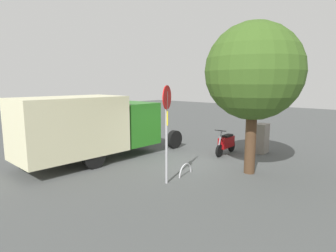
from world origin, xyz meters
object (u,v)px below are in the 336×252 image
street_tree (254,72)px  utility_cabinet (261,138)px  bike_rack_hoop (185,175)px  motorcycle (226,143)px  stop_sign (167,119)px  box_truck_near (93,125)px

street_tree → utility_cabinet: bearing=-163.6°
utility_cabinet → bike_rack_hoop: 5.00m
motorcycle → bike_rack_hoop: size_ratio=2.13×
stop_sign → bike_rack_hoop: 2.38m
motorcycle → bike_rack_hoop: motorcycle is taller
motorcycle → bike_rack_hoop: 3.66m
box_truck_near → street_tree: street_tree is taller
motorcycle → stop_sign: 4.96m
utility_cabinet → bike_rack_hoop: utility_cabinet is taller
motorcycle → street_tree: bearing=43.6°
motorcycle → street_tree: 4.16m
stop_sign → motorcycle: bearing=-173.9°
box_truck_near → street_tree: (-2.82, 5.65, 2.09)m
motorcycle → stop_sign: stop_sign is taller
bike_rack_hoop → stop_sign: bearing=3.3°
motorcycle → street_tree: size_ratio=0.34×
motorcycle → box_truck_near: bearing=-41.6°
stop_sign → street_tree: size_ratio=0.60×
box_truck_near → motorcycle: size_ratio=4.20×
utility_cabinet → motorcycle: bearing=-40.1°
stop_sign → box_truck_near: bearing=-89.7°
street_tree → box_truck_near: bearing=-63.5°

